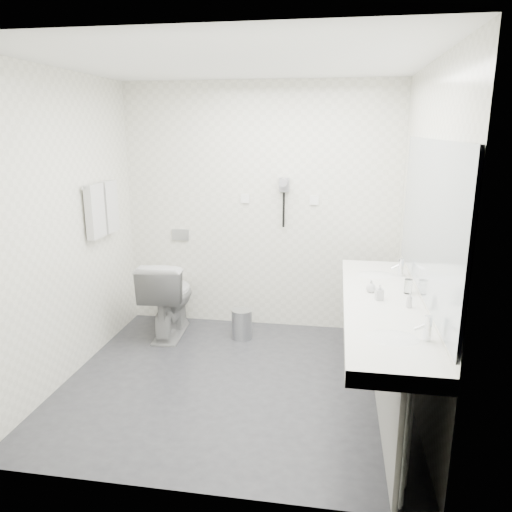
# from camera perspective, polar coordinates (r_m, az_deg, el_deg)

# --- Properties ---
(floor) EXTENTS (2.80, 2.80, 0.00)m
(floor) POSITION_cam_1_polar(r_m,az_deg,el_deg) (4.22, -2.42, -14.38)
(floor) COLOR #2E2F34
(floor) RESTS_ON ground
(ceiling) EXTENTS (2.80, 2.80, 0.00)m
(ceiling) POSITION_cam_1_polar(r_m,az_deg,el_deg) (3.72, -2.86, 21.65)
(ceiling) COLOR white
(ceiling) RESTS_ON wall_back
(wall_back) EXTENTS (2.80, 0.00, 2.80)m
(wall_back) POSITION_cam_1_polar(r_m,az_deg,el_deg) (5.03, 0.44, 5.54)
(wall_back) COLOR white
(wall_back) RESTS_ON floor
(wall_front) EXTENTS (2.80, 0.00, 2.80)m
(wall_front) POSITION_cam_1_polar(r_m,az_deg,el_deg) (2.56, -8.63, -3.60)
(wall_front) COLOR white
(wall_front) RESTS_ON floor
(wall_left) EXTENTS (0.00, 2.60, 2.60)m
(wall_left) POSITION_cam_1_polar(r_m,az_deg,el_deg) (4.28, -21.29, 2.94)
(wall_left) COLOR white
(wall_left) RESTS_ON floor
(wall_right) EXTENTS (0.00, 2.60, 2.60)m
(wall_right) POSITION_cam_1_polar(r_m,az_deg,el_deg) (3.75, 18.82, 1.61)
(wall_right) COLOR white
(wall_right) RESTS_ON floor
(vanity_counter) EXTENTS (0.55, 2.20, 0.10)m
(vanity_counter) POSITION_cam_1_polar(r_m,az_deg,el_deg) (3.65, 14.45, -5.80)
(vanity_counter) COLOR white
(vanity_counter) RESTS_ON floor
(vanity_panel) EXTENTS (0.03, 2.15, 0.75)m
(vanity_panel) POSITION_cam_1_polar(r_m,az_deg,el_deg) (3.81, 14.42, -11.82)
(vanity_panel) COLOR #9B9992
(vanity_panel) RESTS_ON floor
(vanity_post_near) EXTENTS (0.06, 0.06, 0.75)m
(vanity_post_near) POSITION_cam_1_polar(r_m,az_deg,el_deg) (2.93, 16.81, -20.84)
(vanity_post_near) COLOR silver
(vanity_post_near) RESTS_ON floor
(vanity_post_far) EXTENTS (0.06, 0.06, 0.75)m
(vanity_post_far) POSITION_cam_1_polar(r_m,az_deg,el_deg) (4.77, 13.77, -6.31)
(vanity_post_far) COLOR silver
(vanity_post_far) RESTS_ON floor
(mirror) EXTENTS (0.02, 2.20, 1.05)m
(mirror) POSITION_cam_1_polar(r_m,az_deg,el_deg) (3.52, 19.35, 4.07)
(mirror) COLOR #B2BCC6
(mirror) RESTS_ON wall_right
(basin_near) EXTENTS (0.40, 0.31, 0.05)m
(basin_near) POSITION_cam_1_polar(r_m,az_deg,el_deg) (3.03, 15.50, -9.42)
(basin_near) COLOR white
(basin_near) RESTS_ON vanity_counter
(basin_far) EXTENTS (0.40, 0.31, 0.05)m
(basin_far) POSITION_cam_1_polar(r_m,az_deg,el_deg) (4.25, 13.77, -2.34)
(basin_far) COLOR white
(basin_far) RESTS_ON vanity_counter
(faucet_near) EXTENTS (0.04, 0.04, 0.15)m
(faucet_near) POSITION_cam_1_polar(r_m,az_deg,el_deg) (3.03, 19.32, -7.92)
(faucet_near) COLOR silver
(faucet_near) RESTS_ON vanity_counter
(faucet_far) EXTENTS (0.04, 0.04, 0.15)m
(faucet_far) POSITION_cam_1_polar(r_m,az_deg,el_deg) (4.25, 16.46, -1.27)
(faucet_far) COLOR silver
(faucet_far) RESTS_ON vanity_counter
(soap_bottle_a) EXTENTS (0.06, 0.06, 0.12)m
(soap_bottle_a) POSITION_cam_1_polar(r_m,az_deg,el_deg) (3.63, 14.15, -4.07)
(soap_bottle_a) COLOR beige
(soap_bottle_a) RESTS_ON vanity_counter
(soap_bottle_b) EXTENTS (0.08, 0.08, 0.09)m
(soap_bottle_b) POSITION_cam_1_polar(r_m,az_deg,el_deg) (3.79, 13.20, -3.42)
(soap_bottle_b) COLOR beige
(soap_bottle_b) RESTS_ON vanity_counter
(soap_bottle_c) EXTENTS (0.05, 0.05, 0.11)m
(soap_bottle_c) POSITION_cam_1_polar(r_m,az_deg,el_deg) (3.53, 17.40, -4.89)
(soap_bottle_c) COLOR beige
(soap_bottle_c) RESTS_ON vanity_counter
(glass_left) EXTENTS (0.06, 0.06, 0.11)m
(glass_left) POSITION_cam_1_polar(r_m,az_deg,el_deg) (3.83, 17.27, -3.39)
(glass_left) COLOR silver
(glass_left) RESTS_ON vanity_counter
(toilet) EXTENTS (0.49, 0.81, 0.79)m
(toilet) POSITION_cam_1_polar(r_m,az_deg,el_deg) (5.04, -10.12, -4.69)
(toilet) COLOR white
(toilet) RESTS_ON floor
(flush_plate) EXTENTS (0.18, 0.02, 0.12)m
(flush_plate) POSITION_cam_1_polar(r_m,az_deg,el_deg) (5.27, -8.77, 2.46)
(flush_plate) COLOR #B2B5BA
(flush_plate) RESTS_ON wall_back
(pedal_bin) EXTENTS (0.26, 0.26, 0.29)m
(pedal_bin) POSITION_cam_1_polar(r_m,az_deg,el_deg) (4.95, -1.65, -7.98)
(pedal_bin) COLOR #B2B5BA
(pedal_bin) RESTS_ON floor
(bin_lid) EXTENTS (0.20, 0.20, 0.02)m
(bin_lid) POSITION_cam_1_polar(r_m,az_deg,el_deg) (4.89, -1.66, -6.35)
(bin_lid) COLOR #B2B5BA
(bin_lid) RESTS_ON pedal_bin
(towel_rail) EXTENTS (0.02, 0.62, 0.02)m
(towel_rail) POSITION_cam_1_polar(r_m,az_deg,el_deg) (4.69, -17.72, 7.89)
(towel_rail) COLOR silver
(towel_rail) RESTS_ON wall_left
(towel_near) EXTENTS (0.07, 0.24, 0.48)m
(towel_near) POSITION_cam_1_polar(r_m,az_deg,el_deg) (4.59, -18.18, 4.95)
(towel_near) COLOR silver
(towel_near) RESTS_ON towel_rail
(towel_far) EXTENTS (0.07, 0.24, 0.48)m
(towel_far) POSITION_cam_1_polar(r_m,az_deg,el_deg) (4.84, -16.67, 5.52)
(towel_far) COLOR silver
(towel_far) RESTS_ON towel_rail
(dryer_cradle) EXTENTS (0.10, 0.04, 0.14)m
(dryer_cradle) POSITION_cam_1_polar(r_m,az_deg,el_deg) (4.94, 3.29, 8.27)
(dryer_cradle) COLOR gray
(dryer_cradle) RESTS_ON wall_back
(dryer_barrel) EXTENTS (0.08, 0.14, 0.08)m
(dryer_barrel) POSITION_cam_1_polar(r_m,az_deg,el_deg) (4.86, 3.21, 8.53)
(dryer_barrel) COLOR gray
(dryer_barrel) RESTS_ON dryer_cradle
(dryer_cord) EXTENTS (0.02, 0.02, 0.35)m
(dryer_cord) POSITION_cam_1_polar(r_m,az_deg,el_deg) (4.96, 3.23, 5.37)
(dryer_cord) COLOR black
(dryer_cord) RESTS_ON dryer_cradle
(switch_plate_a) EXTENTS (0.09, 0.02, 0.09)m
(switch_plate_a) POSITION_cam_1_polar(r_m,az_deg,el_deg) (5.03, -1.28, 6.68)
(switch_plate_a) COLOR white
(switch_plate_a) RESTS_ON wall_back
(switch_plate_b) EXTENTS (0.09, 0.02, 0.09)m
(switch_plate_b) POSITION_cam_1_polar(r_m,az_deg,el_deg) (4.95, 6.76, 6.46)
(switch_plate_b) COLOR white
(switch_plate_b) RESTS_ON wall_back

